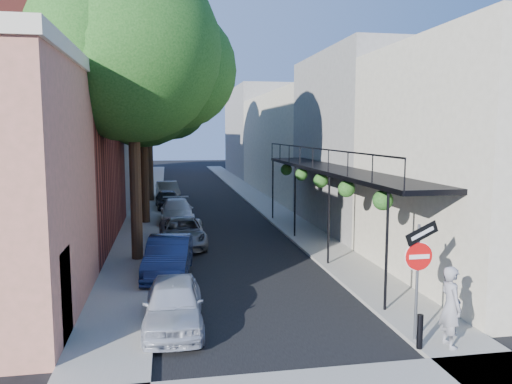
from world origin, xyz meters
name	(u,v)px	position (x,y,z in m)	size (l,w,h in m)	color
ground	(298,375)	(0.00, 0.00, 0.00)	(160.00, 160.00, 0.00)	black
road_surface	(201,195)	(0.00, 30.00, 0.01)	(6.00, 64.00, 0.01)	black
sidewalk_left	(150,196)	(-4.00, 30.00, 0.06)	(2.00, 64.00, 0.12)	gray
sidewalk_right	(250,194)	(4.00, 30.00, 0.06)	(2.00, 64.00, 0.12)	gray
buildings_left	(73,133)	(-9.30, 28.76, 4.94)	(10.10, 59.10, 12.00)	tan
buildings_right	(312,139)	(8.99, 29.49, 4.42)	(9.80, 55.00, 10.00)	beige
sign_post	(419,261)	(3.16, 0.97, 2.04)	(0.89, 0.17, 2.99)	#595B60
bollard	(420,332)	(3.00, 0.50, 0.52)	(0.14, 0.14, 0.80)	black
oak_near	(144,56)	(-3.37, 10.26, 7.88)	(7.48, 6.80, 11.42)	#301F13
oak_mid	(150,94)	(-3.42, 18.23, 7.06)	(6.60, 6.00, 10.20)	#301F13
oak_far	(155,86)	(-3.35, 27.27, 8.26)	(7.70, 7.00, 11.90)	#301F13
parked_car_a	(174,304)	(-2.50, 3.03, 0.63)	(1.50, 3.72, 1.27)	#ACB1BE
parked_car_b	(169,257)	(-2.60, 7.80, 0.68)	(1.44, 4.14, 1.36)	#172247
parked_car_c	(182,232)	(-1.99, 12.38, 0.61)	(2.03, 4.41, 1.22)	slate
parked_car_d	(177,211)	(-2.12, 18.20, 0.64)	(1.79, 4.41, 1.28)	silver
parked_car_e	(168,200)	(-2.60, 23.22, 0.64)	(1.50, 3.73, 1.27)	black
parked_car_f	(168,191)	(-2.60, 27.65, 0.68)	(1.45, 4.15, 1.37)	#6B655B
pedestrian	(451,307)	(3.74, 0.50, 1.06)	(0.69, 0.45, 1.89)	gray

